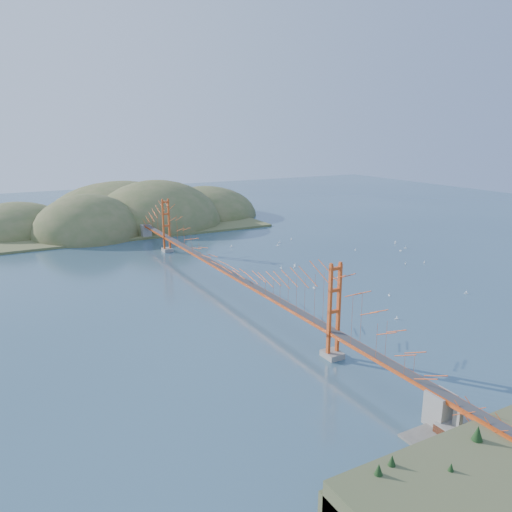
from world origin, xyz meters
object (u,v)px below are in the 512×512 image
bridge (224,248)px  sailboat_0 (314,287)px  sailboat_1 (281,268)px  sailboat_2 (466,293)px  fort (458,428)px

bridge → sailboat_0: bearing=-28.8°
bridge → sailboat_1: (15.00, 6.02, -6.87)m
sailboat_0 → sailboat_2: (20.32, -14.42, -0.01)m
bridge → sailboat_2: bridge is taller
fort → sailboat_2: 42.40m
sailboat_1 → sailboat_2: size_ratio=0.99×
bridge → sailboat_0: size_ratio=139.32×
sailboat_0 → sailboat_2: size_ratio=1.11×
fort → sailboat_0: (13.02, 40.61, -0.51)m
fort → bridge: bearing=90.5°
bridge → sailboat_1: bridge is taller
fort → sailboat_2: bearing=38.1°
fort → sailboat_0: size_ratio=5.46×
sailboat_0 → sailboat_2: 24.92m
sailboat_1 → bridge: bearing=-158.1°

